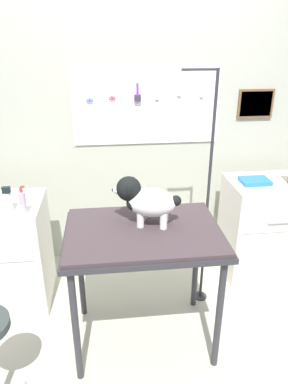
{
  "coord_description": "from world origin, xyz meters",
  "views": [
    {
      "loc": [
        -0.28,
        -1.86,
        2.04
      ],
      "look_at": [
        -0.05,
        0.14,
        1.16
      ],
      "focal_mm": 33.43,
      "sensor_mm": 36.0,
      "label": 1
    }
  ],
  "objects_px": {
    "grooming_arm": "(206,205)",
    "dog": "(145,200)",
    "grooming_table": "(143,241)",
    "cabinet_right": "(263,228)",
    "detangler_spray": "(8,201)"
  },
  "relations": [
    {
      "from": "grooming_table",
      "to": "cabinet_right",
      "type": "height_order",
      "value": "grooming_table"
    },
    {
      "from": "grooming_arm",
      "to": "dog",
      "type": "distance_m",
      "value": 0.62
    },
    {
      "from": "dog",
      "to": "detangler_spray",
      "type": "height_order",
      "value": "dog"
    },
    {
      "from": "cabinet_right",
      "to": "grooming_table",
      "type": "bearing_deg",
      "value": -148.86
    },
    {
      "from": "grooming_table",
      "to": "grooming_arm",
      "type": "bearing_deg",
      "value": 35.89
    },
    {
      "from": "grooming_arm",
      "to": "dog",
      "type": "xyz_separation_m",
      "value": [
        -0.5,
        -0.3,
        0.21
      ]
    },
    {
      "from": "dog",
      "to": "detangler_spray",
      "type": "relative_size",
      "value": 2.3
    },
    {
      "from": "grooming_arm",
      "to": "dog",
      "type": "height_order",
      "value": "grooming_arm"
    },
    {
      "from": "grooming_arm",
      "to": "detangler_spray",
      "type": "xyz_separation_m",
      "value": [
        -1.44,
        0.03,
        0.09
      ]
    },
    {
      "from": "grooming_table",
      "to": "cabinet_right",
      "type": "distance_m",
      "value": 1.41
    },
    {
      "from": "dog",
      "to": "detangler_spray",
      "type": "xyz_separation_m",
      "value": [
        -0.94,
        0.33,
        -0.12
      ]
    },
    {
      "from": "grooming_arm",
      "to": "detangler_spray",
      "type": "bearing_deg",
      "value": 178.63
    },
    {
      "from": "grooming_table",
      "to": "cabinet_right",
      "type": "xyz_separation_m",
      "value": [
        1.17,
        0.7,
        -0.37
      ]
    },
    {
      "from": "dog",
      "to": "detangler_spray",
      "type": "bearing_deg",
      "value": 160.47
    },
    {
      "from": "grooming_table",
      "to": "grooming_arm",
      "type": "xyz_separation_m",
      "value": [
        0.52,
        0.38,
        0.05
      ]
    }
  ]
}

